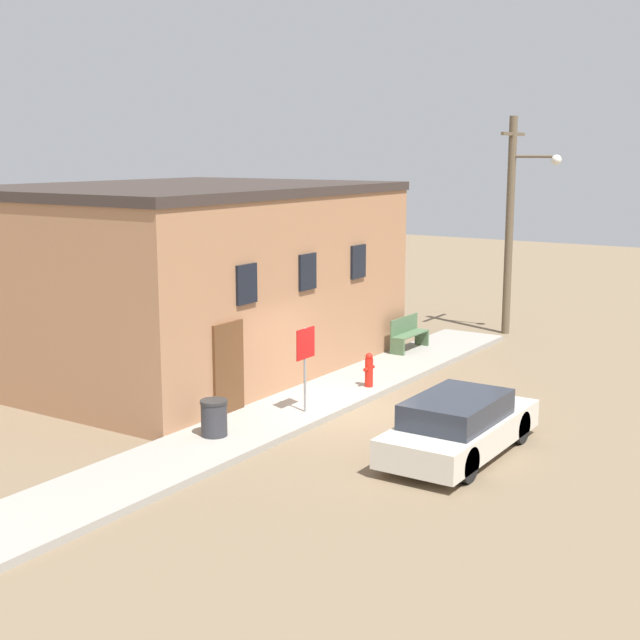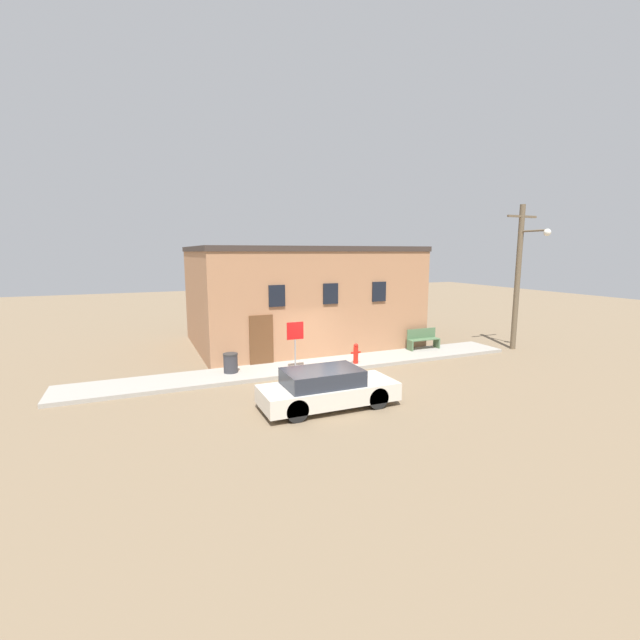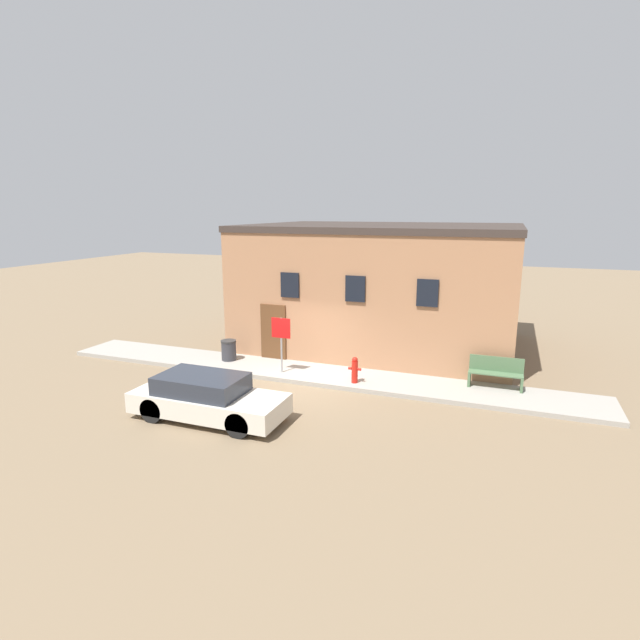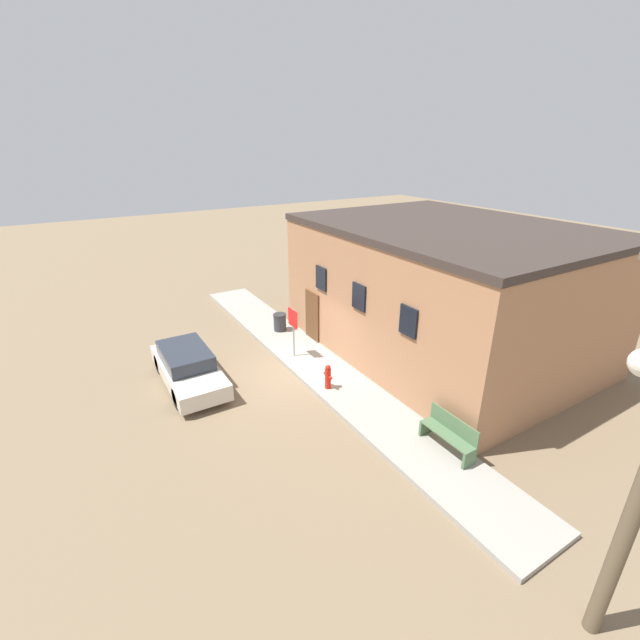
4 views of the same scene
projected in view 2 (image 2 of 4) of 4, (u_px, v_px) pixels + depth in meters
The scene contains 9 objects.
ground_plane at pixel (321, 375), 16.79m from camera, with size 80.00×80.00×0.00m, color #7A664C.
sidewalk at pixel (311, 366), 17.69m from camera, with size 18.93×2.01×0.15m.
brick_building at pixel (298, 295), 22.35m from camera, with size 10.60×8.10×5.02m.
fire_hydrant at pixel (356, 353), 17.83m from camera, with size 0.43×0.20×0.86m.
stop_sign at pixel (295, 336), 16.75m from camera, with size 0.69×0.06×1.91m.
bench at pixel (423, 339), 20.52m from camera, with size 1.63×0.44×0.97m.
trash_bin at pixel (231, 363), 16.50m from camera, with size 0.57×0.57×0.75m.
utility_pole at pixel (520, 273), 20.57m from camera, with size 1.80×1.72×6.99m.
parked_car at pixel (327, 388), 13.17m from camera, with size 4.26×1.67×1.23m.
Camera 2 is at (-6.47, -14.90, 4.77)m, focal length 24.00 mm.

